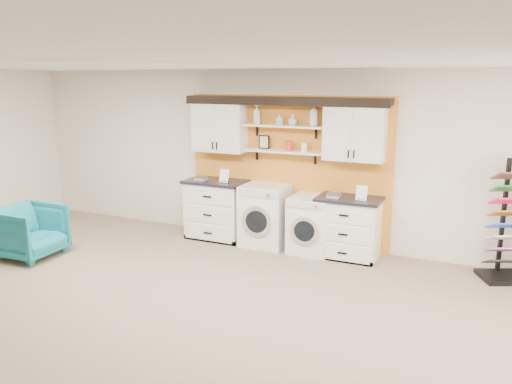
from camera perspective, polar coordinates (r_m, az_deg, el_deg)
The scene contains 22 objects.
floor at distance 5.22m, azimuth -13.29°, elevation -18.06°, with size 10.00×10.00×0.00m, color #816C57.
ceiling at distance 4.50m, azimuth -15.18°, elevation 14.28°, with size 10.00×10.00×0.00m, color white.
wall_back at distance 8.11m, azimuth 3.63°, elevation 3.93°, with size 10.00×10.00×0.00m, color beige.
accent_panel at distance 8.11m, azimuth 3.52°, elevation 2.50°, with size 3.40×0.07×2.40m, color orange.
upper_cabinet_left at distance 8.33m, azimuth -4.18°, elevation 7.49°, with size 0.90×0.35×0.84m.
upper_cabinet_right at distance 7.52m, azimuth 11.24°, elevation 6.70°, with size 0.90×0.35×0.84m.
shelf_lower at distance 7.90m, azimuth 3.12°, elevation 4.66°, with size 1.32×0.28×0.03m, color white.
shelf_upper at distance 7.86m, azimuth 3.16°, elevation 7.54°, with size 1.32×0.28×0.03m, color white.
crown_molding at distance 7.84m, azimuth 3.23°, elevation 10.45°, with size 3.30×0.41×0.13m.
picture_frame at distance 8.06m, azimuth 0.93°, elevation 5.73°, with size 0.18×0.02×0.22m.
canister_red at distance 7.86m, azimuth 3.81°, elevation 5.30°, with size 0.11×0.11×0.16m, color red.
canister_cream at distance 7.77m, azimuth 5.54°, elevation 5.11°, with size 0.10×0.10×0.14m, color silver.
base_cabinet_left at distance 8.44m, azimuth -4.52°, elevation -1.99°, with size 1.02×0.66×1.00m.
base_cabinet_right at distance 7.65m, azimuth 10.51°, elevation -4.00°, with size 0.95×0.66×0.93m.
washer at distance 8.06m, azimuth 1.06°, elevation -2.67°, with size 0.71×0.71×0.99m.
dryer at distance 7.81m, azimuth 6.36°, elevation -3.68°, with size 0.63×0.71×0.89m.
sample_rack at distance 7.49m, azimuth 26.69°, elevation -5.11°, with size 0.75×0.70×1.63m.
armchair at distance 8.30m, azimuth -24.42°, elevation -4.13°, with size 0.84×0.87×0.79m, color #13727E.
soap_bottle_a at distance 8.02m, azimuth 0.10°, elevation 8.85°, with size 0.11×0.12×0.30m, color silver.
soap_bottle_b at distance 7.87m, azimuth 2.68°, elevation 8.27°, with size 0.07×0.08×0.16m, color silver.
soap_bottle_c at distance 7.80m, azimuth 4.19°, elevation 8.24°, with size 0.14×0.14×0.17m, color silver.
soap_bottle_d at distance 7.68m, azimuth 6.62°, elevation 8.74°, with size 0.13×0.13×0.34m, color silver.
Camera 1 is at (2.84, -3.49, 2.65)m, focal length 35.00 mm.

